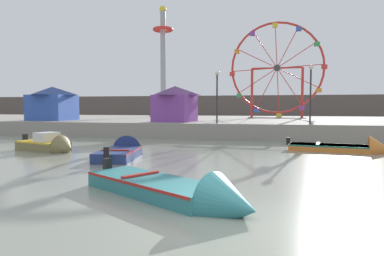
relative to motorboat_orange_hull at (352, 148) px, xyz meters
The scene contains 13 objects.
ground_plane 14.27m from the motorboat_orange_hull, 111.21° to the right, with size 240.00×240.00×0.00m, color gray.
quay_promenade 17.70m from the motorboat_orange_hull, 106.96° to the left, with size 110.00×23.56×1.20m, color gray.
distant_town_skyline 42.44m from the motorboat_orange_hull, 97.00° to the left, with size 140.00×3.00×4.40m, color #564C47.
motorboat_orange_hull is the anchor object (origin of this frame).
motorboat_teal_painted 13.52m from the motorboat_orange_hull, 118.79° to the right, with size 5.67×4.27×1.43m.
motorboat_olive_wood 16.59m from the motorboat_orange_hull, 168.16° to the right, with size 4.24×2.65×1.45m.
motorboat_navy_blue 12.27m from the motorboat_orange_hull, 159.08° to the right, with size 2.20×4.46×1.51m.
ferris_wheel_red_frame 20.90m from the motorboat_orange_hull, 101.17° to the left, with size 10.37×1.20×10.55m.
drop_tower_steel_tower 30.98m from the motorboat_orange_hull, 127.66° to the left, with size 2.80×2.80×14.25m.
carnival_booth_blue_tent 25.93m from the motorboat_orange_hull, 160.43° to the left, with size 3.86×4.03×3.13m.
carnival_booth_purple_stall 15.20m from the motorboat_orange_hull, 145.73° to the left, with size 3.64×4.14×3.01m.
promenade_lamp_near 7.49m from the motorboat_orange_hull, 104.30° to the left, with size 0.32×0.32×4.26m.
promenade_lamp_far 10.76m from the motorboat_orange_hull, 145.41° to the left, with size 0.32×0.32×3.94m.
Camera 1 is at (0.94, -7.30, 2.47)m, focal length 33.04 mm.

